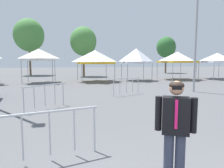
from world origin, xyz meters
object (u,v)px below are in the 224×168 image
(canopy_tent_left_of_center, at_px, (39,55))
(tree_behind_tents_right, at_px, (166,47))
(canopy_tent_center, at_px, (95,57))
(canopy_tent_far_right, at_px, (136,56))
(person_foreground, at_px, (175,127))
(tree_behind_tents_center, at_px, (83,41))
(canopy_tent_behind_right, at_px, (217,58))
(crowd_barrier_mid_lot, at_px, (50,126))
(tree_behind_tents_left, at_px, (29,35))
(crowd_barrier_near_person, at_px, (126,83))
(canopy_tent_right_of_center, at_px, (177,57))
(light_pole_opposite_side, at_px, (197,23))
(crowd_barrier_by_lift, at_px, (45,92))

(canopy_tent_left_of_center, height_order, tree_behind_tents_right, tree_behind_tents_right)
(canopy_tent_left_of_center, height_order, canopy_tent_center, canopy_tent_left_of_center)
(canopy_tent_far_right, height_order, tree_behind_tents_right, tree_behind_tents_right)
(person_foreground, xyz_separation_m, tree_behind_tents_center, (0.97, 25.88, 3.76))
(canopy_tent_far_right, distance_m, canopy_tent_behind_right, 9.97)
(canopy_tent_behind_right, height_order, crowd_barrier_mid_lot, canopy_tent_behind_right)
(tree_behind_tents_left, relative_size, crowd_barrier_near_person, 4.31)
(tree_behind_tents_center, distance_m, tree_behind_tents_left, 8.88)
(tree_behind_tents_center, relative_size, tree_behind_tents_left, 0.81)
(canopy_tent_left_of_center, bearing_deg, tree_behind_tents_center, 56.88)
(tree_behind_tents_left, bearing_deg, canopy_tent_right_of_center, -33.93)
(canopy_tent_right_of_center, distance_m, light_pole_opposite_side, 10.03)
(crowd_barrier_mid_lot, height_order, crowd_barrier_by_lift, same)
(canopy_tent_left_of_center, bearing_deg, crowd_barrier_mid_lot, -83.20)
(canopy_tent_center, bearing_deg, canopy_tent_far_right, 1.97)
(canopy_tent_right_of_center, height_order, tree_behind_tents_center, tree_behind_tents_center)
(light_pole_opposite_side, bearing_deg, crowd_barrier_near_person, -177.77)
(canopy_tent_behind_right, bearing_deg, crowd_barrier_near_person, -147.74)
(tree_behind_tents_left, distance_m, crowd_barrier_by_lift, 24.76)
(crowd_barrier_near_person, bearing_deg, crowd_barrier_by_lift, -148.10)
(light_pole_opposite_side, xyz_separation_m, tree_behind_tents_center, (-5.97, 16.43, 0.19))
(light_pole_opposite_side, relative_size, crowd_barrier_by_lift, 4.92)
(canopy_tent_behind_right, bearing_deg, crowd_barrier_by_lift, -147.83)
(canopy_tent_center, xyz_separation_m, canopy_tent_far_right, (4.51, 0.16, 0.14))
(canopy_tent_far_right, distance_m, crowd_barrier_near_person, 10.00)
(canopy_tent_behind_right, height_order, light_pole_opposite_side, light_pole_opposite_side)
(canopy_tent_right_of_center, bearing_deg, tree_behind_tents_left, 146.07)
(tree_behind_tents_center, bearing_deg, canopy_tent_right_of_center, -36.83)
(canopy_tent_left_of_center, height_order, light_pole_opposite_side, light_pole_opposite_side)
(light_pole_opposite_side, bearing_deg, person_foreground, -126.27)
(canopy_tent_right_of_center, xyz_separation_m, tree_behind_tents_right, (5.07, 12.37, 2.01))
(canopy_tent_right_of_center, distance_m, crowd_barrier_near_person, 12.89)
(canopy_tent_far_right, distance_m, crowd_barrier_mid_lot, 18.73)
(canopy_tent_center, height_order, canopy_tent_far_right, canopy_tent_far_right)
(canopy_tent_far_right, bearing_deg, light_pole_opposite_side, -83.46)
(canopy_tent_left_of_center, xyz_separation_m, crowd_barrier_near_person, (6.09, -8.93, -1.96))
(canopy_tent_right_of_center, xyz_separation_m, crowd_barrier_mid_lot, (-12.98, -16.98, -1.79))
(canopy_tent_center, relative_size, canopy_tent_far_right, 1.04)
(canopy_tent_behind_right, relative_size, crowd_barrier_near_person, 1.78)
(crowd_barrier_by_lift, bearing_deg, canopy_tent_left_of_center, 97.17)
(canopy_tent_far_right, distance_m, canopy_tent_right_of_center, 5.02)
(canopy_tent_behind_right, height_order, crowd_barrier_near_person, canopy_tent_behind_right)
(canopy_tent_behind_right, distance_m, crowd_barrier_by_lift, 21.86)
(crowd_barrier_near_person, distance_m, crowd_barrier_by_lift, 5.42)
(crowd_barrier_mid_lot, bearing_deg, tree_behind_tents_left, 99.11)
(canopy_tent_far_right, bearing_deg, canopy_tent_right_of_center, 1.53)
(crowd_barrier_mid_lot, relative_size, crowd_barrier_by_lift, 1.25)
(canopy_tent_right_of_center, height_order, light_pole_opposite_side, light_pole_opposite_side)
(tree_behind_tents_center, height_order, crowd_barrier_near_person, tree_behind_tents_center)
(canopy_tent_far_right, relative_size, person_foreground, 1.94)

